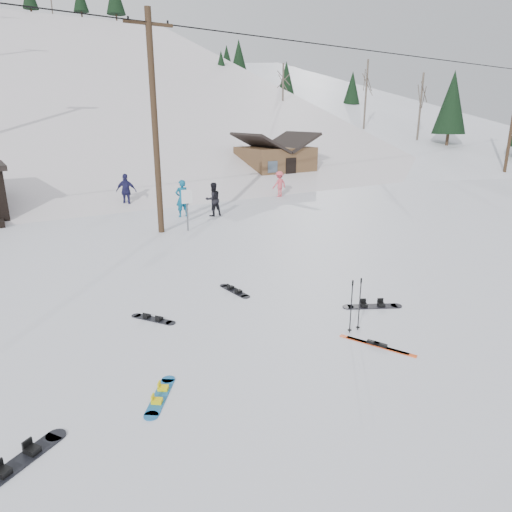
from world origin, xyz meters
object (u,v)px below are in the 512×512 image
utility_pole (155,122)px  cabin (275,163)px  hero_skis (377,345)px  hero_snowboard (160,396)px

utility_pole → cabin: bearing=37.6°
hero_skis → utility_pole: bearing=67.9°
cabin → hero_snowboard: 28.06m
hero_snowboard → hero_skis: (4.83, -0.75, 0.00)m
cabin → hero_snowboard: size_ratio=4.63×
cabin → hero_skis: size_ratio=3.22×
cabin → hero_skis: (-12.75, -22.57, -1.46)m
utility_pole → hero_skis: size_ratio=5.39×
utility_pole → hero_snowboard: utility_pole is taller
utility_pole → hero_skis: (0.25, -12.57, -4.65)m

